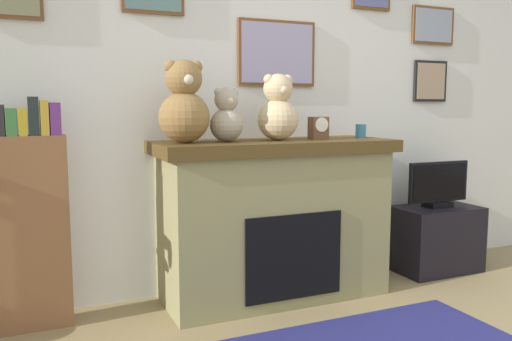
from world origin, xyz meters
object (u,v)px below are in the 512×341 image
at_px(candle_jar, 361,131).
at_px(mantel_clock, 318,128).
at_px(tv_stand, 436,239).
at_px(teddy_bear_grey, 278,111).
at_px(teddy_bear_tan, 227,117).
at_px(fireplace, 274,218).
at_px(bookshelf, 33,223).
at_px(teddy_bear_brown, 184,106).
at_px(television, 438,186).

relative_size(candle_jar, mantel_clock, 0.64).
distance_m(tv_stand, teddy_bear_grey, 1.71).
bearing_deg(teddy_bear_grey, teddy_bear_tan, 179.98).
bearing_deg(tv_stand, fireplace, 179.70).
xyz_separation_m(tv_stand, candle_jar, (-0.73, -0.01, 0.85)).
distance_m(tv_stand, teddy_bear_tan, 1.98).
bearing_deg(tv_stand, candle_jar, -179.19).
bearing_deg(fireplace, mantel_clock, -3.44).
bearing_deg(bookshelf, teddy_bear_brown, -7.26).
bearing_deg(candle_jar, fireplace, 178.47).
height_order(candle_jar, mantel_clock, mantel_clock).
xyz_separation_m(teddy_bear_brown, teddy_bear_tan, (0.27, 0.00, -0.07)).
bearing_deg(television, tv_stand, 90.00).
bearing_deg(teddy_bear_brown, television, 0.27).
bearing_deg(candle_jar, tv_stand, 0.81).
distance_m(mantel_clock, teddy_bear_tan, 0.67).
bearing_deg(mantel_clock, teddy_bear_brown, 179.94).
height_order(fireplace, candle_jar, candle_jar).
bearing_deg(teddy_bear_grey, television, 0.39).
distance_m(tv_stand, television, 0.42).
bearing_deg(bookshelf, television, -2.01).
xyz_separation_m(candle_jar, teddy_bear_brown, (-1.28, -0.00, 0.18)).
distance_m(fireplace, television, 1.40).
xyz_separation_m(bookshelf, candle_jar, (2.15, -0.11, 0.49)).
distance_m(mantel_clock, teddy_bear_grey, 0.33).
bearing_deg(fireplace, television, -0.36).
relative_size(teddy_bear_brown, teddy_bear_grey, 1.16).
height_order(bookshelf, mantel_clock, bookshelf).
distance_m(tv_stand, candle_jar, 1.13).
bearing_deg(tv_stand, teddy_bear_brown, -179.69).
relative_size(teddy_bear_brown, teddy_bear_tan, 1.48).
distance_m(fireplace, teddy_bear_grey, 0.72).
distance_m(fireplace, bookshelf, 1.49).
xyz_separation_m(television, teddy_bear_brown, (-2.01, -0.01, 0.61)).
xyz_separation_m(tv_stand, teddy_bear_grey, (-1.38, -0.01, 1.00)).
bearing_deg(mantel_clock, fireplace, 176.56).
bearing_deg(bookshelf, teddy_bear_grey, -4.23).
xyz_separation_m(candle_jar, teddy_bear_tan, (-1.01, -0.00, 0.10)).
bearing_deg(fireplace, candle_jar, -1.53).
distance_m(fireplace, teddy_bear_tan, 0.76).
bearing_deg(tv_stand, bookshelf, 178.01).
bearing_deg(bookshelf, candle_jar, -2.94).
bearing_deg(tv_stand, teddy_bear_grey, -179.55).
height_order(bookshelf, teddy_bear_grey, teddy_bear_grey).
distance_m(bookshelf, tv_stand, 2.91).
bearing_deg(teddy_bear_grey, bookshelf, 175.77).
xyz_separation_m(bookshelf, teddy_bear_brown, (0.87, -0.11, 0.66)).
height_order(candle_jar, teddy_bear_brown, teddy_bear_brown).
height_order(television, mantel_clock, mantel_clock).
height_order(teddy_bear_tan, teddy_bear_grey, teddy_bear_grey).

